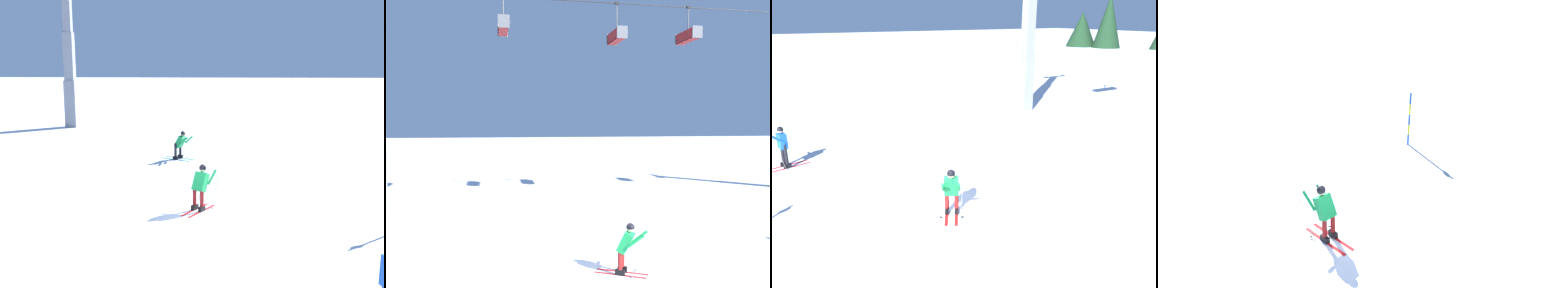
% 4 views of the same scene
% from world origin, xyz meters
% --- Properties ---
extents(ground_plane, '(260.00, 260.00, 0.00)m').
position_xyz_m(ground_plane, '(0.00, 0.00, 0.00)').
color(ground_plane, white).
extents(skier_carving_main, '(1.60, 1.25, 1.65)m').
position_xyz_m(skier_carving_main, '(0.94, -0.52, 0.88)').
color(skier_carving_main, red).
rests_on(skier_carving_main, ground_plane).
extents(lift_tower_near, '(0.70, 2.67, 11.06)m').
position_xyz_m(lift_tower_near, '(-8.46, 10.02, 4.64)').
color(lift_tower_near, gray).
rests_on(lift_tower_near, ground_plane).
extents(skier_distant_uphill, '(0.85, 1.83, 1.69)m').
position_xyz_m(skier_distant_uphill, '(-5.78, -4.29, 0.96)').
color(skier_distant_uphill, red).
rests_on(skier_distant_uphill, ground_plane).
extents(tree_line_ridge, '(24.44, 17.49, 9.39)m').
position_xyz_m(tree_line_ridge, '(-37.36, 56.62, 3.62)').
color(tree_line_ridge, black).
rests_on(tree_line_ridge, ground_plane).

